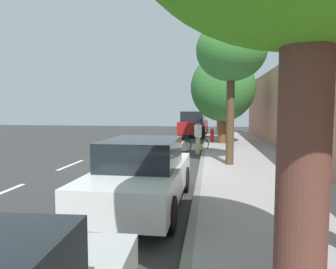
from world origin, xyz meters
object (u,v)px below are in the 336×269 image
Objects in this scene: parked_sedan_white_second at (142,173)px; street_tree_corner at (220,89)px; street_tree_mid_block at (231,51)px; fire_hydrant at (212,135)px; parked_suv_red_mid at (194,124)px; cyclist_with_backpack at (199,133)px; street_tree_far_end at (223,88)px; bicycle_at_curb at (194,145)px.

street_tree_corner is at bearing 82.86° from parked_sedan_white_second.
street_tree_corner is at bearing 90.00° from street_tree_mid_block.
parked_suv_red_mid is at bearing 105.28° from fire_hydrant.
street_tree_corner reaches higher than parked_suv_red_mid.
cyclist_with_backpack is 4.62m from street_tree_far_end.
parked_suv_red_mid is 3.35m from street_tree_corner.
street_tree_mid_block reaches higher than cyclist_with_backpack.
bicycle_at_curb is 0.27× the size of street_tree_far_end.
fire_hydrant is at bearing 149.88° from street_tree_far_end.
street_tree_mid_block is at bearing -69.82° from cyclist_with_backpack.
parked_suv_red_mid is 0.90× the size of street_tree_far_end.
parked_suv_red_mid is 3.29× the size of bicycle_at_curb.
street_tree_mid_block reaches higher than parked_sedan_white_second.
street_tree_far_end is 6.33× the size of fire_hydrant.
street_tree_corner reaches higher than fire_hydrant.
bicycle_at_curb is 3.76m from fire_hydrant.
street_tree_mid_block reaches higher than parked_suv_red_mid.
street_tree_far_end is (1.27, 3.74, 2.39)m from cyclist_with_backpack.
street_tree_mid_block is 1.00× the size of street_tree_far_end.
fire_hydrant is (1.62, 12.43, -0.19)m from parked_sedan_white_second.
parked_sedan_white_second is 12.57m from street_tree_far_end.
cyclist_with_backpack is 2.02× the size of fire_hydrant.
street_tree_mid_block is at bearing -90.00° from street_tree_corner.
cyclist_with_backpack is at bearing -85.48° from parked_suv_red_mid.
fire_hydrant is at bearing -96.47° from street_tree_corner.
street_tree_far_end reaches higher than street_tree_mid_block.
street_tree_corner is (2.00, 0.17, 2.68)m from parked_suv_red_mid.
parked_sedan_white_second is at bearing -90.72° from parked_suv_red_mid.
street_tree_mid_block is (2.22, 4.88, 3.50)m from parked_sedan_white_second.
parked_sedan_white_second is at bearing -94.71° from bicycle_at_curb.
street_tree_far_end is (2.00, -5.47, 2.40)m from parked_suv_red_mid.
bicycle_at_curb is 4.74m from street_tree_far_end.
street_tree_mid_block reaches higher than street_tree_corner.
street_tree_far_end is 2.95m from fire_hydrant.
street_tree_far_end is at bearing 65.61° from bicycle_at_curb.
cyclist_with_backpack is at bearing -108.79° from street_tree_far_end.
street_tree_corner is at bearing 83.53° from fire_hydrant.
fire_hydrant is (0.67, 4.09, -0.47)m from cyclist_with_backpack.
fire_hydrant is (0.90, 3.65, 0.19)m from bicycle_at_curb.
street_tree_corner is at bearing 82.28° from cyclist_with_backpack.
street_tree_corner is (-0.00, 12.84, -0.55)m from street_tree_mid_block.
cyclist_with_backpack is 4.17m from fire_hydrant.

